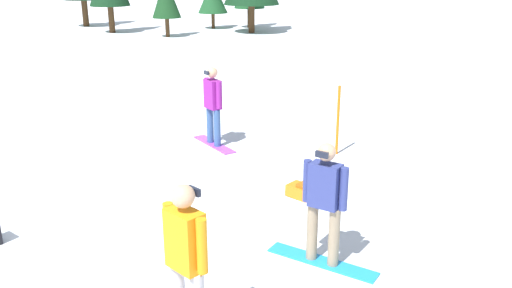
% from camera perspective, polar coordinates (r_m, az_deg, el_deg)
% --- Properties ---
extents(snowboarder_foreground, '(1.43, 0.97, 1.84)m').
position_cam_1_polar(snowboarder_foreground, '(5.68, -7.38, -12.25)').
color(snowboarder_foreground, pink).
rests_on(snowboarder_foreground, ground_plane).
extents(snowboarder_midground, '(1.58, 0.74, 1.72)m').
position_cam_1_polar(snowboarder_midground, '(7.16, 7.23, -6.09)').
color(snowboarder_midground, '#1E8CD8').
rests_on(snowboarder_midground, ground_plane).
extents(snowboarder_background, '(1.28, 1.19, 1.76)m').
position_cam_1_polar(snowboarder_background, '(11.86, -4.56, 4.19)').
color(snowboarder_background, '#993FD8').
rests_on(snowboarder_background, ground_plane).
extents(backpack_orange, '(0.55, 0.48, 0.27)m').
position_cam_1_polar(backpack_orange, '(9.44, 4.76, -4.92)').
color(backpack_orange, orange).
rests_on(backpack_orange, ground_plane).
extents(trail_marker_pole, '(0.06, 0.06, 1.48)m').
position_cam_1_polar(trail_marker_pole, '(11.42, 8.64, 2.47)').
color(trail_marker_pole, orange).
rests_on(trail_marker_pole, ground_plane).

